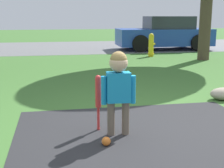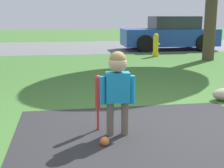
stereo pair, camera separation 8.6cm
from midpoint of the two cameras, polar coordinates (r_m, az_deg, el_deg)
The scene contains 7 objects.
ground_plane at distance 3.98m, azimuth 8.26°, elevation -8.12°, with size 60.00×60.00×0.00m, color #3D6B2D.
street_strip at distance 14.44m, azimuth -4.78°, elevation 6.81°, with size 40.00×6.00×0.01m.
child at distance 3.57m, azimuth 1.74°, elevation 0.43°, with size 0.41×0.21×0.99m.
baseball_bat at distance 3.77m, azimuth -1.97°, elevation -1.99°, with size 0.07×0.07×0.69m.
sports_ball at distance 3.44m, azimuth -0.60°, elevation -10.42°, with size 0.10×0.10×0.10m.
fire_hydrant at distance 10.95m, azimuth 8.22°, elevation 7.01°, with size 0.25×0.23×0.80m.
parked_car at distance 13.36m, azimuth 10.70°, elevation 8.97°, with size 3.91×1.95×1.37m.
Camera 2 is at (-1.12, -3.55, 1.38)m, focal length 50.00 mm.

